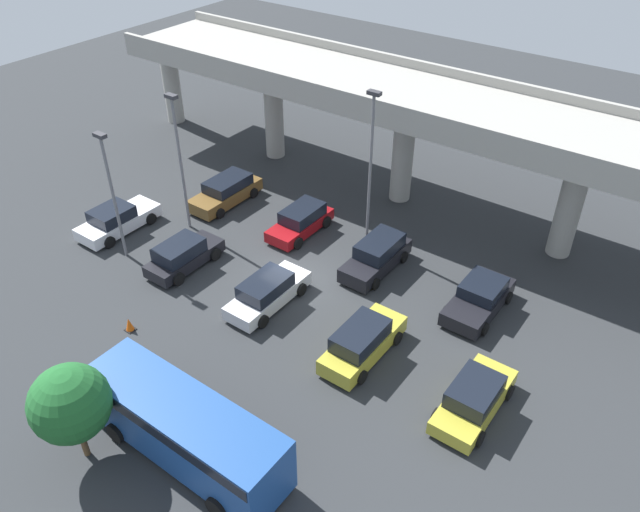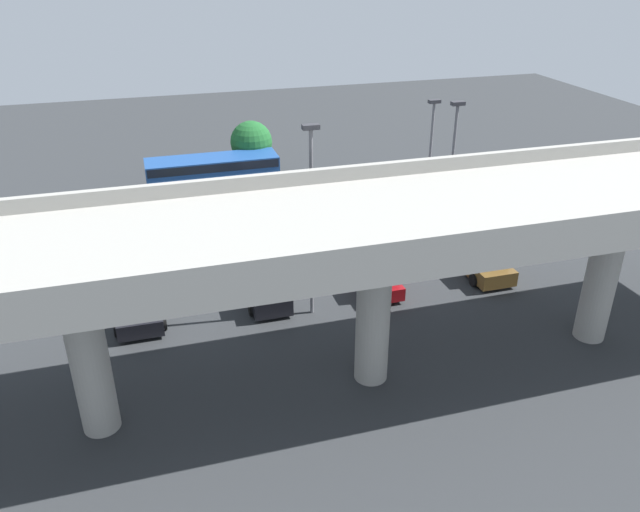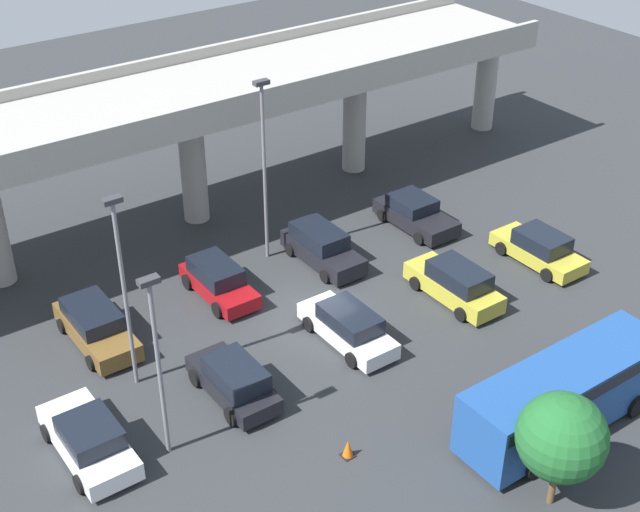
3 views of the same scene
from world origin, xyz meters
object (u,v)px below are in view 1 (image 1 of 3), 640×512
Objects in this scene: lamp_post_mid_lot at (179,154)px; tree_front_left at (70,404)px; parked_car_3 at (301,221)px; parked_car_2 at (183,255)px; shuttle_bus at (184,425)px; traffic_cone at (129,325)px; lamp_post_near_aisle at (111,187)px; parked_car_7 at (479,298)px; lamp_post_by_overpass at (371,159)px; parked_car_1 at (226,191)px; parked_car_4 at (267,292)px; parked_car_5 at (377,256)px; parked_car_0 at (117,220)px; parked_car_6 at (362,342)px; parked_car_8 at (474,398)px.

lamp_post_mid_lot is 1.87× the size of tree_front_left.
parked_car_3 is 1.01× the size of tree_front_left.
shuttle_bus is (8.79, -8.21, 0.84)m from parked_car_2.
traffic_cone is (-7.22, 3.20, -1.28)m from shuttle_bus.
parked_car_3 is 0.60× the size of lamp_post_near_aisle.
lamp_post_by_overpass is (-7.61, 1.83, 4.39)m from parked_car_7.
lamp_post_mid_lot is (-5.62, -3.39, 3.96)m from parked_car_3.
lamp_post_mid_lot is (-16.76, -3.07, 4.01)m from parked_car_7.
parked_car_1 is 1.12× the size of parked_car_2.
lamp_post_by_overpass is at bearing 69.09° from traffic_cone.
parked_car_5 reaches higher than parked_car_4.
shuttle_bus is at bearing -81.84° from lamp_post_by_overpass.
parked_car_0 is 1.06× the size of parked_car_7.
traffic_cone is at bearing 117.54° from parked_car_6.
shuttle_bus is 8.00m from traffic_cone.
parked_car_3 is 0.51× the size of shuttle_bus.
parked_car_6 is 14.74m from lamp_post_mid_lot.
parked_car_2 is at bearing 118.47° from tree_front_left.
parked_car_5 is at bearing 91.94° from shuttle_bus.
parked_car_5 is at bearing -25.75° from parked_car_4.
parked_car_3 is at bearing 52.75° from parked_car_6.
parked_car_8 is at bearing -90.03° from parked_car_6.
traffic_cone is (7.25, -5.24, -0.39)m from parked_car_0.
traffic_cone is at bearing 21.21° from parked_car_1.
parked_car_0 is 0.60× the size of lamp_post_mid_lot.
lamp_post_near_aisle is 13.17m from tree_front_left.
tree_front_left reaches higher than parked_car_4.
parked_car_0 is 22.28m from parked_car_8.
parked_car_3 is (2.96, 6.35, -0.01)m from parked_car_2.
lamp_post_near_aisle is (-11.69, -7.10, 3.48)m from parked_car_5.
traffic_cone is at bearing -48.64° from parked_car_7.
tree_front_left is at bearing -8.95° from parked_car_5.
parked_car_8 is 15.85m from traffic_cone.
parked_car_2 is 5.26m from traffic_cone.
parked_car_0 is 1.04× the size of parked_car_8.
traffic_cone is at bearing 142.92° from parked_car_4.
parked_car_6 is at bearing 62.37° from tree_front_left.
parked_car_2 is at bearing 107.50° from traffic_cone.
parked_car_3 is 7.66m from lamp_post_mid_lot.
parked_car_7 is (2.85, 5.98, -0.10)m from parked_car_6.
parked_car_0 is 1.04× the size of parked_car_5.
tree_front_left is (-8.39, -16.57, 2.13)m from parked_car_7.
parked_car_8 is 19.88m from lamp_post_mid_lot.
parked_car_2 reaches higher than traffic_cone.
parked_car_2 is 0.50× the size of lamp_post_by_overpass.
shuttle_bus is at bearing 21.83° from parked_car_3.
parked_car_3 is 0.94× the size of parked_car_8.
tree_front_left is (-5.54, -10.58, 2.02)m from parked_car_6.
parked_car_4 is 0.66× the size of lamp_post_near_aisle.
parked_car_3 is at bearing -25.03° from parked_car_2.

